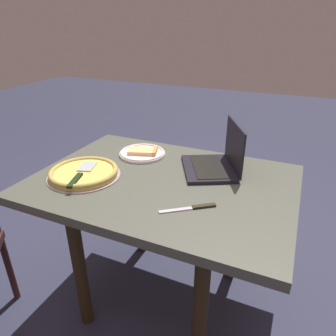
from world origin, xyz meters
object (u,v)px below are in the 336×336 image
at_px(laptop, 216,161).
at_px(table_knife, 194,208).
at_px(dining_table, 163,198).
at_px(pizza_tray, 84,173).
at_px(pizza_plate, 143,153).

height_order(laptop, table_knife, laptop).
height_order(dining_table, pizza_tray, pizza_tray).
distance_m(pizza_plate, table_knife, 0.60).
distance_m(dining_table, table_knife, 0.30).
xyz_separation_m(dining_table, pizza_tray, (0.36, 0.13, 0.12)).
relative_size(dining_table, pizza_plate, 4.72).
height_order(dining_table, pizza_plate, pizza_plate).
bearing_deg(pizza_tray, table_knife, 174.87).
bearing_deg(table_knife, laptop, -87.62).
height_order(pizza_tray, table_knife, pizza_tray).
height_order(laptop, pizza_tray, laptop).
height_order(dining_table, table_knife, table_knife).
bearing_deg(laptop, dining_table, 45.23).
bearing_deg(laptop, pizza_plate, -2.58).
bearing_deg(dining_table, table_knife, 140.72).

